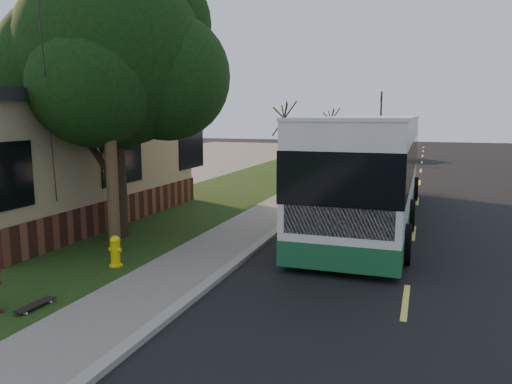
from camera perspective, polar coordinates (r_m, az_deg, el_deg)
ground at (r=11.21m, az=-4.49°, el=-10.04°), size 120.00×120.00×0.00m
road at (r=20.06m, az=17.84°, el=-1.94°), size 8.00×80.00×0.01m
curb at (r=20.49m, az=6.60°, el=-1.19°), size 0.25×80.00×0.12m
sidewalk at (r=20.72m, az=3.90°, el=-1.10°), size 2.00×80.00×0.08m
grass_verge at (r=21.87m, az=-5.00°, el=-0.59°), size 5.00×80.00×0.07m
building_lot at (r=27.44m, az=-24.49°, el=0.54°), size 15.00×80.00×0.04m
fire_hydrant at (r=12.31m, az=-15.78°, el=-6.52°), size 0.32×0.32×0.74m
utility_pole at (r=13.14m, az=-16.67°, el=12.90°), size 2.86×3.21×9.07m
leafy_tree at (r=15.03m, az=-15.78°, el=14.44°), size 6.30×6.00×7.80m
bare_tree_near at (r=28.82m, az=3.24°, el=5.95°), size 1.38×1.21×4.31m
bare_tree_far at (r=40.41m, az=8.53°, el=6.50°), size 1.38×1.21×4.03m
traffic_signal at (r=43.89m, az=14.06°, el=8.04°), size 0.18×0.22×5.50m
transit_bus at (r=17.29m, az=12.96°, el=2.90°), size 3.03×13.14×3.55m
skateboard_main at (r=10.33m, az=-23.91°, el=-11.71°), size 0.24×0.86×0.08m
dumpster at (r=19.56m, az=-17.91°, el=0.01°), size 1.77×1.48×1.42m
distant_car at (r=40.95m, az=16.12°, el=4.61°), size 2.48×4.96×1.62m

